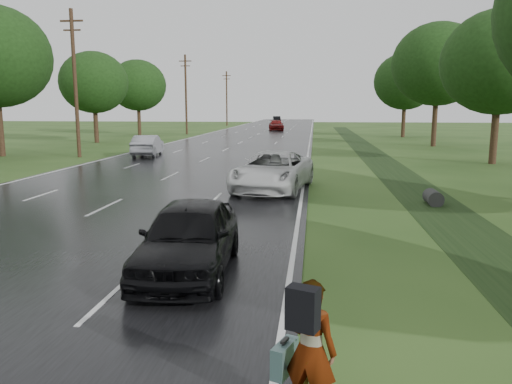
{
  "coord_description": "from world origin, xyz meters",
  "views": [
    {
      "loc": [
        7.2,
        -8.3,
        3.49
      ],
      "look_at": [
        5.71,
        4.4,
        1.3
      ],
      "focal_mm": 35.0,
      "sensor_mm": 36.0,
      "label": 1
    }
  ],
  "objects_px": {
    "dark_sedan": "(189,237)",
    "silver_sedan": "(148,145)",
    "pedestrian": "(308,348)",
    "white_pickup": "(273,171)"
  },
  "relations": [
    {
      "from": "white_pickup",
      "to": "silver_sedan",
      "type": "height_order",
      "value": "white_pickup"
    },
    {
      "from": "pedestrian",
      "to": "silver_sedan",
      "type": "xyz_separation_m",
      "value": [
        -11.76,
        29.23,
        -0.07
      ]
    },
    {
      "from": "pedestrian",
      "to": "silver_sedan",
      "type": "height_order",
      "value": "pedestrian"
    },
    {
      "from": "white_pickup",
      "to": "silver_sedan",
      "type": "xyz_separation_m",
      "value": [
        -10.09,
        13.8,
        -0.06
      ]
    },
    {
      "from": "pedestrian",
      "to": "white_pickup",
      "type": "bearing_deg",
      "value": -62.67
    },
    {
      "from": "white_pickup",
      "to": "dark_sedan",
      "type": "bearing_deg",
      "value": -85.89
    },
    {
      "from": "dark_sedan",
      "to": "silver_sedan",
      "type": "bearing_deg",
      "value": 107.75
    },
    {
      "from": "silver_sedan",
      "to": "pedestrian",
      "type": "bearing_deg",
      "value": 104.49
    },
    {
      "from": "white_pickup",
      "to": "dark_sedan",
      "type": "xyz_separation_m",
      "value": [
        -0.87,
        -10.71,
        -0.04
      ]
    },
    {
      "from": "dark_sedan",
      "to": "silver_sedan",
      "type": "relative_size",
      "value": 1.0
    }
  ]
}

